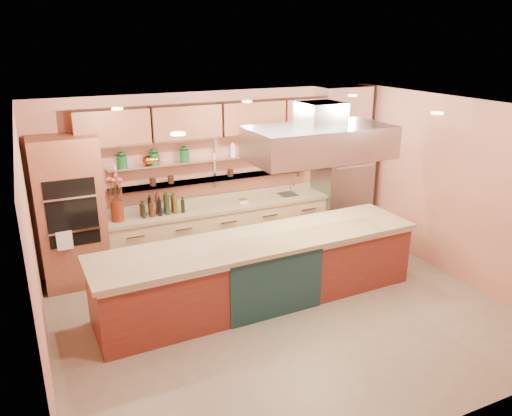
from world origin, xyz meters
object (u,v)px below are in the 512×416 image
kitchen_scale (243,200)px  copper_kettle (148,160)px  refrigerator (342,183)px  island (260,270)px  green_canister (185,156)px  flower_vase (117,211)px

kitchen_scale → copper_kettle: (-1.53, 0.22, 0.82)m
refrigerator → island: refrigerator is taller
copper_kettle → green_canister: green_canister is taller
island → green_canister: (-0.47, 1.89, 1.32)m
refrigerator → green_canister: (-2.94, 0.23, 0.75)m
island → refrigerator: bearing=32.1°
island → copper_kettle: 2.54m
island → flower_vase: bearing=133.0°
refrigerator → kitchen_scale: size_ratio=14.14×
green_canister → copper_kettle: bearing=180.0°
kitchen_scale → copper_kettle: copper_kettle is taller
kitchen_scale → refrigerator: bearing=13.2°
refrigerator → green_canister: refrigerator is taller
copper_kettle → kitchen_scale: bearing=-8.2°
island → kitchen_scale: 1.80m
green_canister → refrigerator: bearing=-4.5°
flower_vase → copper_kettle: bearing=20.7°
flower_vase → green_canister: bearing=10.5°
refrigerator → flower_vase: (-4.13, 0.01, 0.05)m
island → kitchen_scale: kitchen_scale is taller
refrigerator → copper_kettle: bearing=176.3°
copper_kettle → green_canister: bearing=0.0°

